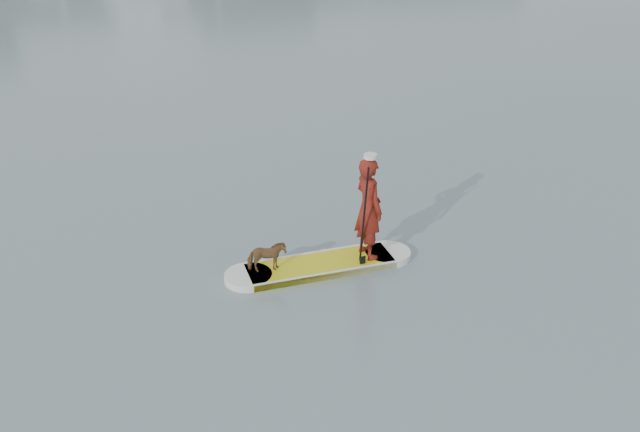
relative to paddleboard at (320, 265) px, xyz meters
name	(u,v)px	position (x,y,z in m)	size (l,w,h in m)	color
ground	(182,256)	(-2.09, 1.30, -0.06)	(140.00, 140.00, 0.00)	slate
paddleboard	(320,265)	(0.00, 0.00, 0.00)	(3.29, 0.97, 0.12)	gold
paddler	(369,208)	(0.85, -0.06, 0.96)	(0.65, 0.43, 1.80)	maroon
white_cap	(370,156)	(0.85, -0.06, 1.89)	(0.22, 0.22, 0.07)	silver
dog	(267,257)	(-0.92, 0.06, 0.33)	(0.29, 0.63, 0.54)	brown
paddle	(364,228)	(0.65, -0.31, 0.74)	(0.10, 0.30, 2.00)	black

